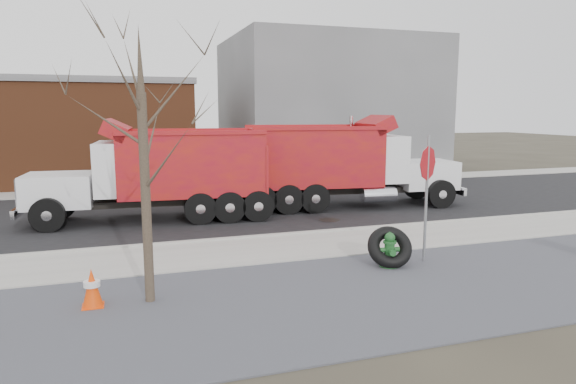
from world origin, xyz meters
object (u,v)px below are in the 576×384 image
object	(u,v)px
stop_sign	(427,178)
fire_hydrant	(390,251)
dump_truck_red_a	(341,162)
truck_tire	(390,247)
dump_truck_red_b	(162,170)

from	to	relation	value
stop_sign	fire_hydrant	bearing A→B (deg)	177.64
fire_hydrant	dump_truck_red_a	distance (m)	7.85
truck_tire	stop_sign	xyz separation A→B (m)	(0.98, 0.05, 1.62)
truck_tire	stop_sign	world-z (taller)	stop_sign
dump_truck_red_a	dump_truck_red_b	distance (m)	6.67
stop_sign	dump_truck_red_a	bearing A→B (deg)	72.14
truck_tire	dump_truck_red_a	bearing A→B (deg)	74.76
stop_sign	dump_truck_red_b	bearing A→B (deg)	119.08
stop_sign	dump_truck_red_b	xyz separation A→B (m)	(-5.64, 6.97, -0.38)
fire_hydrant	dump_truck_red_a	world-z (taller)	dump_truck_red_a
dump_truck_red_b	dump_truck_red_a	bearing A→B (deg)	-172.27
dump_truck_red_a	stop_sign	bearing A→B (deg)	-91.25
fire_hydrant	truck_tire	distance (m)	0.13
stop_sign	dump_truck_red_b	world-z (taller)	dump_truck_red_b
fire_hydrant	dump_truck_red_a	size ratio (longest dim) A/B	0.10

